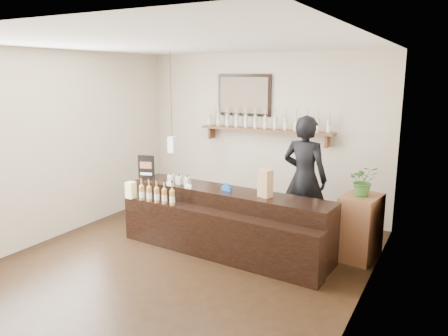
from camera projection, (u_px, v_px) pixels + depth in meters
ground at (185, 261)px, 5.81m from camera, size 5.00×5.00×0.00m
room_shell at (183, 134)px, 5.45m from camera, size 5.00×5.00×5.00m
back_wall_decor at (252, 115)px, 7.55m from camera, size 2.66×0.96×1.69m
counter at (224, 223)px, 6.10m from camera, size 3.08×1.04×1.00m
promo_sign at (146, 167)px, 6.73m from camera, size 0.26×0.09×0.37m
paper_bag at (265, 183)px, 5.73m from camera, size 0.20×0.17×0.37m
tape_dispenser at (227, 188)px, 6.06m from camera, size 0.13×0.06×0.11m
side_cabinet at (360, 227)px, 5.83m from camera, size 0.52×0.66×0.88m
potted_plant at (363, 181)px, 5.69m from camera, size 0.46×0.43×0.41m
shopkeeper at (305, 170)px, 6.40m from camera, size 0.81×0.58×2.11m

